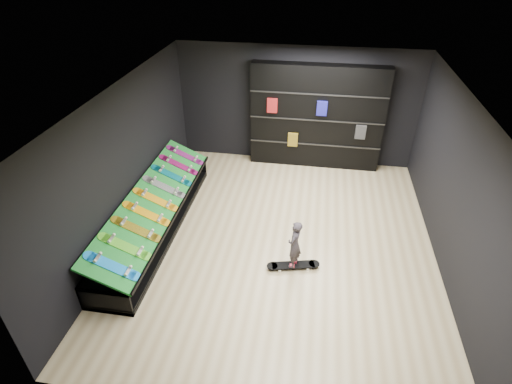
# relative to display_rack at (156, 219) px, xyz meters

# --- Properties ---
(floor) EXTENTS (6.00, 7.00, 0.01)m
(floor) POSITION_rel_display_rack_xyz_m (2.55, 0.00, -0.25)
(floor) COLOR #C9B688
(floor) RESTS_ON ground
(ceiling) EXTENTS (6.00, 7.00, 0.01)m
(ceiling) POSITION_rel_display_rack_xyz_m (2.55, 0.00, 2.75)
(ceiling) COLOR white
(ceiling) RESTS_ON ground
(wall_back) EXTENTS (6.00, 0.02, 3.00)m
(wall_back) POSITION_rel_display_rack_xyz_m (2.55, 3.50, 1.25)
(wall_back) COLOR black
(wall_back) RESTS_ON ground
(wall_front) EXTENTS (6.00, 0.02, 3.00)m
(wall_front) POSITION_rel_display_rack_xyz_m (2.55, -3.50, 1.25)
(wall_front) COLOR black
(wall_front) RESTS_ON ground
(wall_left) EXTENTS (0.02, 7.00, 3.00)m
(wall_left) POSITION_rel_display_rack_xyz_m (-0.45, 0.00, 1.25)
(wall_left) COLOR black
(wall_left) RESTS_ON ground
(wall_right) EXTENTS (0.02, 7.00, 3.00)m
(wall_right) POSITION_rel_display_rack_xyz_m (5.55, 0.00, 1.25)
(wall_right) COLOR black
(wall_right) RESTS_ON ground
(display_rack) EXTENTS (0.90, 4.50, 0.50)m
(display_rack) POSITION_rel_display_rack_xyz_m (0.00, 0.00, 0.00)
(display_rack) COLOR black
(display_rack) RESTS_ON ground
(turf_ramp) EXTENTS (0.92, 4.50, 0.46)m
(turf_ramp) POSITION_rel_display_rack_xyz_m (0.05, 0.00, 0.46)
(turf_ramp) COLOR #116D20
(turf_ramp) RESTS_ON display_rack
(back_shelving) EXTENTS (3.28, 0.38, 2.63)m
(back_shelving) POSITION_rel_display_rack_xyz_m (3.08, 3.32, 1.06)
(back_shelving) COLOR black
(back_shelving) RESTS_ON ground
(floor_skateboard) EXTENTS (1.00, 0.44, 0.09)m
(floor_skateboard) POSITION_rel_display_rack_xyz_m (2.89, -0.71, -0.21)
(floor_skateboard) COLOR black
(floor_skateboard) RESTS_ON ground
(child) EXTENTS (0.21, 0.25, 0.58)m
(child) POSITION_rel_display_rack_xyz_m (2.89, -0.71, 0.13)
(child) COLOR black
(child) RESTS_ON floor_skateboard
(display_board_0) EXTENTS (0.93, 0.22, 0.50)m
(display_board_0) POSITION_rel_display_rack_xyz_m (0.06, -1.90, 0.49)
(display_board_0) COLOR blue
(display_board_0) RESTS_ON turf_ramp
(display_board_1) EXTENTS (0.93, 0.22, 0.50)m
(display_board_1) POSITION_rel_display_rack_xyz_m (0.06, -1.42, 0.49)
(display_board_1) COLOR green
(display_board_1) RESTS_ON turf_ramp
(display_board_2) EXTENTS (0.93, 0.22, 0.50)m
(display_board_2) POSITION_rel_display_rack_xyz_m (0.06, -0.95, 0.49)
(display_board_2) COLOR yellow
(display_board_2) RESTS_ON turf_ramp
(display_board_3) EXTENTS (0.93, 0.22, 0.50)m
(display_board_3) POSITION_rel_display_rack_xyz_m (0.06, -0.48, 0.49)
(display_board_3) COLOR yellow
(display_board_3) RESTS_ON turf_ramp
(display_board_4) EXTENTS (0.93, 0.22, 0.50)m
(display_board_4) POSITION_rel_display_rack_xyz_m (0.06, 0.00, 0.49)
(display_board_4) COLOR orange
(display_board_4) RESTS_ON turf_ramp
(display_board_5) EXTENTS (0.93, 0.22, 0.50)m
(display_board_5) POSITION_rel_display_rack_xyz_m (0.06, 0.48, 0.49)
(display_board_5) COLOR black
(display_board_5) RESTS_ON turf_ramp
(display_board_6) EXTENTS (0.93, 0.22, 0.50)m
(display_board_6) POSITION_rel_display_rack_xyz_m (0.06, 0.95, 0.49)
(display_board_6) COLOR #0C8C99
(display_board_6) RESTS_ON turf_ramp
(display_board_7) EXTENTS (0.93, 0.22, 0.50)m
(display_board_7) POSITION_rel_display_rack_xyz_m (0.06, 1.42, 0.49)
(display_board_7) COLOR #E5198C
(display_board_7) RESTS_ON turf_ramp
(display_board_8) EXTENTS (0.93, 0.22, 0.50)m
(display_board_8) POSITION_rel_display_rack_xyz_m (0.06, 1.90, 0.49)
(display_board_8) COLOR #2626BF
(display_board_8) RESTS_ON turf_ramp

